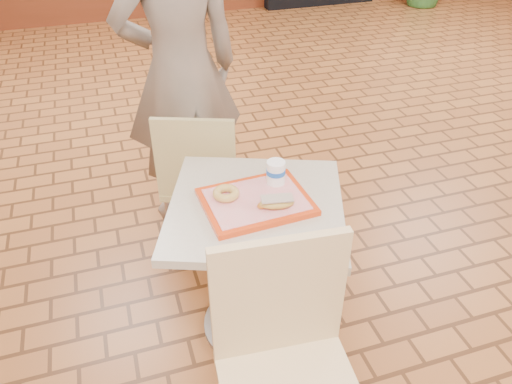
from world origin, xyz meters
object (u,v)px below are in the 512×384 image
object	(u,v)px
main_table	(256,249)
ring_donut	(226,193)
chair_main_front	(287,363)
chair_main_back	(200,175)
long_john_donut	(276,203)
serving_tray	(256,202)
customer	(181,71)
paper_cup	(276,172)

from	to	relation	value
main_table	ring_donut	world-z (taller)	ring_donut
chair_main_front	ring_donut	world-z (taller)	chair_main_front
chair_main_back	long_john_donut	size ratio (longest dim) A/B	5.72
serving_tray	main_table	bearing A→B (deg)	0.00
ring_donut	main_table	bearing A→B (deg)	-24.64
ring_donut	long_john_donut	size ratio (longest dim) A/B	0.71
serving_tray	long_john_donut	world-z (taller)	long_john_donut
ring_donut	serving_tray	bearing A→B (deg)	-24.64
long_john_donut	chair_main_back	bearing A→B (deg)	102.35
customer	serving_tray	size ratio (longest dim) A/B	4.42
main_table	chair_main_back	distance (m)	0.66
customer	paper_cup	world-z (taller)	customer
main_table	chair_main_back	xyz separation A→B (m)	(-0.10, 0.65, -0.01)
chair_main_front	paper_cup	world-z (taller)	chair_main_front
serving_tray	chair_main_back	bearing A→B (deg)	98.75
chair_main_front	chair_main_back	xyz separation A→B (m)	(-0.01, 1.26, -0.06)
chair_main_back	ring_donut	size ratio (longest dim) A/B	8.02
paper_cup	ring_donut	bearing A→B (deg)	-170.42
customer	ring_donut	bearing A→B (deg)	81.91
chair_main_back	serving_tray	size ratio (longest dim) A/B	2.07
serving_tray	customer	bearing A→B (deg)	95.75
chair_main_front	customer	world-z (taller)	customer
main_table	chair_main_front	xyz separation A→B (m)	(-0.09, -0.61, 0.05)
customer	ring_donut	distance (m)	0.96
chair_main_front	serving_tray	size ratio (longest dim) A/B	2.31
customer	paper_cup	xyz separation A→B (m)	(0.22, -0.91, -0.12)
serving_tray	ring_donut	size ratio (longest dim) A/B	3.88
main_table	paper_cup	distance (m)	0.35
serving_tray	paper_cup	size ratio (longest dim) A/B	4.24
paper_cup	serving_tray	bearing A→B (deg)	-142.34
main_table	paper_cup	xyz separation A→B (m)	(0.11, 0.09, 0.32)
paper_cup	chair_main_front	bearing A→B (deg)	-106.31
chair_main_front	long_john_donut	bearing A→B (deg)	79.37
long_john_donut	paper_cup	xyz separation A→B (m)	(0.06, 0.16, 0.03)
main_table	chair_main_front	world-z (taller)	chair_main_front
chair_main_front	long_john_donut	distance (m)	0.61
customer	serving_tray	world-z (taller)	customer
long_john_donut	customer	bearing A→B (deg)	98.44
chair_main_front	chair_main_back	size ratio (longest dim) A/B	1.12
customer	paper_cup	size ratio (longest dim) A/B	18.73
customer	long_john_donut	bearing A→B (deg)	90.92
chair_main_front	ring_donut	distance (m)	0.70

